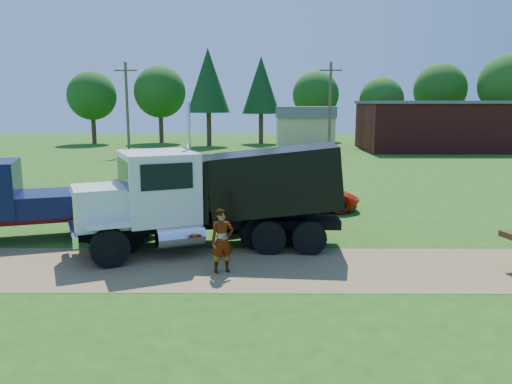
{
  "coord_description": "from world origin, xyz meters",
  "views": [
    {
      "loc": [
        -0.98,
        -14.79,
        5.04
      ],
      "look_at": [
        -1.09,
        4.52,
        1.6
      ],
      "focal_mm": 35.0,
      "sensor_mm": 36.0,
      "label": 1
    }
  ],
  "objects_px": {
    "navy_truck": "(8,200)",
    "orange_pickup": "(304,195)",
    "white_semi_tractor": "(162,201)",
    "spectator_a": "(222,241)",
    "black_dump_truck": "(232,190)"
  },
  "relations": [
    {
      "from": "navy_truck",
      "to": "orange_pickup",
      "type": "height_order",
      "value": "navy_truck"
    },
    {
      "from": "white_semi_tractor",
      "to": "black_dump_truck",
      "type": "height_order",
      "value": "white_semi_tractor"
    },
    {
      "from": "white_semi_tractor",
      "to": "navy_truck",
      "type": "height_order",
      "value": "white_semi_tractor"
    },
    {
      "from": "white_semi_tractor",
      "to": "spectator_a",
      "type": "height_order",
      "value": "white_semi_tractor"
    },
    {
      "from": "white_semi_tractor",
      "to": "navy_truck",
      "type": "bearing_deg",
      "value": 144.27
    },
    {
      "from": "navy_truck",
      "to": "orange_pickup",
      "type": "xyz_separation_m",
      "value": [
        11.38,
        5.32,
        -0.79
      ]
    },
    {
      "from": "white_semi_tractor",
      "to": "black_dump_truck",
      "type": "relative_size",
      "value": 1.01
    },
    {
      "from": "black_dump_truck",
      "to": "orange_pickup",
      "type": "distance_m",
      "value": 6.76
    },
    {
      "from": "black_dump_truck",
      "to": "navy_truck",
      "type": "distance_m",
      "value": 8.33
    },
    {
      "from": "black_dump_truck",
      "to": "spectator_a",
      "type": "distance_m",
      "value": 3.19
    },
    {
      "from": "black_dump_truck",
      "to": "navy_truck",
      "type": "bearing_deg",
      "value": 177.14
    },
    {
      "from": "orange_pickup",
      "to": "navy_truck",
      "type": "bearing_deg",
      "value": 109.71
    },
    {
      "from": "white_semi_tractor",
      "to": "spectator_a",
      "type": "xyz_separation_m",
      "value": [
        2.23,
        -2.31,
        -0.76
      ]
    },
    {
      "from": "navy_truck",
      "to": "spectator_a",
      "type": "xyz_separation_m",
      "value": [
        8.15,
        -3.57,
        -0.54
      ]
    },
    {
      "from": "white_semi_tractor",
      "to": "navy_truck",
      "type": "xyz_separation_m",
      "value": [
        -5.92,
        1.26,
        -0.22
      ]
    }
  ]
}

